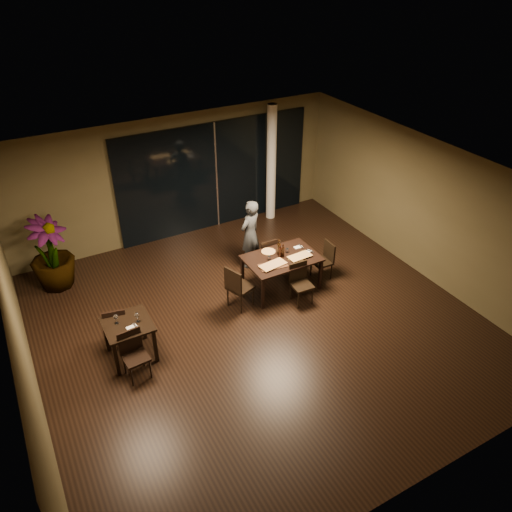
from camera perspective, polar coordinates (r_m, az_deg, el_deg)
The scene contains 33 objects.
ground at distance 9.77m, azimuth 0.23°, elevation -7.65°, with size 8.00×8.00×0.00m, color black.
wall_back at distance 12.15m, azimuth -9.16°, elevation 8.91°, with size 8.00×0.10×3.00m, color #4D4529.
wall_front at distance 6.52m, azimuth 18.67°, elevation -17.52°, with size 8.00×0.10×3.00m, color #4D4529.
wall_left at distance 8.11m, azimuth -25.89°, elevation -7.77°, with size 0.10×8.00×3.00m, color #4D4529.
wall_right at distance 11.15m, azimuth 18.85°, elevation 5.23°, with size 0.10×8.00×3.00m, color #4D4529.
ceiling at distance 8.14m, azimuth 0.28°, elevation 8.74°, with size 8.00×8.00×0.04m, color silver.
window_panel at distance 12.47m, azimuth -4.62°, elevation 9.11°, with size 5.00×0.06×2.70m, color black.
column at distance 12.75m, azimuth 1.76°, elevation 10.48°, with size 0.24×0.24×3.00m, color white.
main_table at distance 10.33m, azimuth 2.94°, elevation -0.51°, with size 1.50×1.00×0.75m.
side_table at distance 8.96m, azimuth -14.41°, elevation -8.09°, with size 0.80×0.80×0.75m.
chair_main_far at distance 10.91m, azimuth 1.24°, elevation 0.27°, with size 0.41×0.41×0.85m.
chair_main_near at distance 10.10m, azimuth 5.05°, elevation -2.81°, with size 0.42×0.42×0.86m.
chair_main_left at distance 9.83m, azimuth -2.15°, elevation -3.42°, with size 0.57×0.57×0.96m.
chair_main_right at distance 10.86m, azimuth 7.88°, elevation -0.26°, with size 0.40×0.40×0.84m.
chair_side_far at distance 9.35m, azimuth -15.74°, elevation -7.53°, with size 0.47×0.47×0.85m.
chair_side_near at distance 8.72m, azimuth -13.83°, elevation -10.56°, with size 0.43×0.43×0.87m.
diner at distance 10.98m, azimuth -0.68°, elevation 2.51°, with size 0.54×0.36×1.61m, color #313437.
potted_plant at distance 11.14m, azimuth -22.41°, elevation 0.24°, with size 0.87×0.87×1.60m, color #26531B.
pizza_board_left at distance 10.01m, azimuth 1.95°, elevation -1.11°, with size 0.57×0.29×0.01m, color #402314.
pizza_board_right at distance 10.30m, azimuth 5.02°, elevation -0.14°, with size 0.49×0.25×0.01m, color #422D15.
oblong_pizza_left at distance 10.00m, azimuth 1.95°, elevation -1.03°, with size 0.53×0.25×0.02m, color maroon, non-canonical shape.
oblong_pizza_right at distance 10.30m, azimuth 5.03°, elevation -0.06°, with size 0.47×0.23×0.02m, color #671A09, non-canonical shape.
round_pizza at distance 10.45m, azimuth 1.43°, elevation 0.50°, with size 0.29×0.29×0.01m, color #A82812.
bottle_a at distance 10.21m, azimuth 2.77°, elevation 0.54°, with size 0.06×0.06×0.29m, color black, non-canonical shape.
bottle_b at distance 10.23m, azimuth 3.09°, elevation 0.63°, with size 0.07×0.07×0.30m, color black, non-canonical shape.
bottle_c at distance 10.29m, azimuth 2.66°, elevation 1.00°, with size 0.08×0.08×0.34m, color black, non-canonical shape.
tumbler_left at distance 10.19m, azimuth 1.52°, elevation -0.21°, with size 0.07×0.07×0.08m, color white.
tumbler_right at distance 10.44m, azimuth 3.58°, elevation 0.64°, with size 0.07×0.07×0.09m, color white.
napkin_near at distance 10.49m, azimuth 5.91°, elevation 0.46°, with size 0.18×0.10×0.01m, color white.
napkin_far at distance 10.64m, azimuth 4.85°, elevation 1.02°, with size 0.18×0.10×0.01m, color white.
wine_glass_a at distance 8.87m, azimuth -15.69°, elevation -6.97°, with size 0.08×0.08×0.18m, color white, non-canonical shape.
wine_glass_b at distance 8.82m, azimuth -13.42°, elevation -6.86°, with size 0.08×0.08×0.17m, color white, non-canonical shape.
side_napkin at distance 8.77m, azimuth -14.01°, elevation -7.93°, with size 0.18×0.11×0.01m, color white.
Camera 1 is at (-3.62, -6.50, 6.34)m, focal length 35.00 mm.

